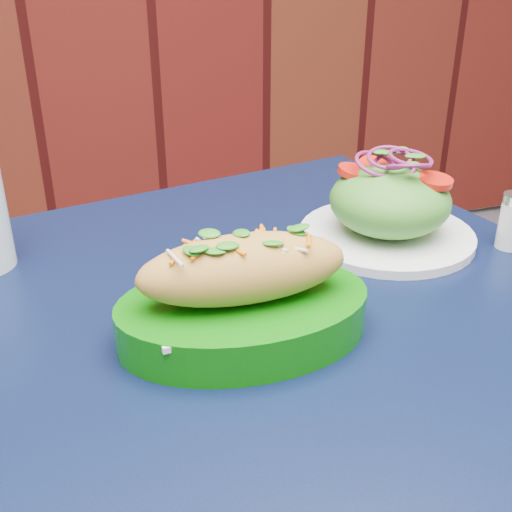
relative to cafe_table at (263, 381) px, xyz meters
name	(u,v)px	position (x,y,z in m)	size (l,w,h in m)	color
cafe_table	(263,381)	(0.00, 0.00, 0.00)	(0.94, 0.94, 0.75)	black
banh_mi_basket	(243,297)	(-0.03, -0.03, 0.13)	(0.26, 0.18, 0.12)	#0B6A08
salad_plate	(389,207)	(0.21, 0.12, 0.13)	(0.23, 0.23, 0.12)	white
salt_shaker	(512,221)	(0.35, 0.05, 0.12)	(0.03, 0.03, 0.07)	white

